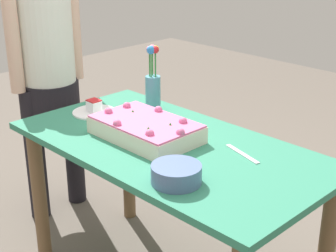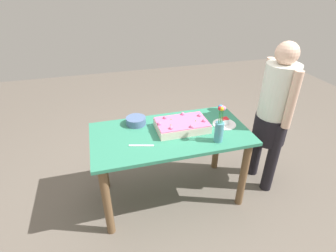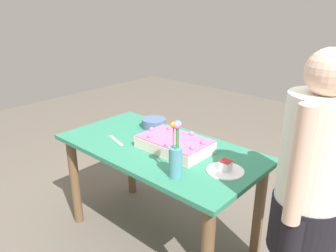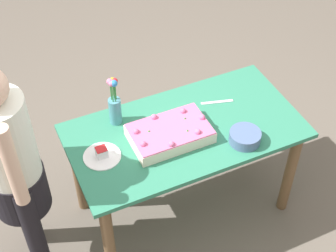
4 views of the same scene
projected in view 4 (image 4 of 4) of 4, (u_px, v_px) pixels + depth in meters
The scene contains 8 objects.
ground_plane at pixel (183, 206), 3.57m from camera, with size 8.00×8.00×0.00m, color #655C52.
dining_table at pixel (185, 145), 3.14m from camera, with size 1.39×0.73×0.75m.
sheet_cake at pixel (170, 133), 2.96m from camera, with size 0.46×0.29×0.10m.
serving_plate_with_slice at pixel (102, 155), 2.88m from camera, with size 0.21×0.21×0.07m.
cake_knife at pixel (217, 102), 3.21m from camera, with size 0.20×0.02×0.00m, color silver.
flower_vase at pixel (115, 105), 3.00m from camera, with size 0.07×0.07×0.33m.
fruit_bowl at pixel (245, 137), 2.95m from camera, with size 0.18×0.18×0.07m, color slate.
person_standing at pixel (12, 165), 2.70m from camera, with size 0.31×0.45×1.49m.
Camera 4 is at (-1.00, -1.91, 2.90)m, focal length 55.00 mm.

